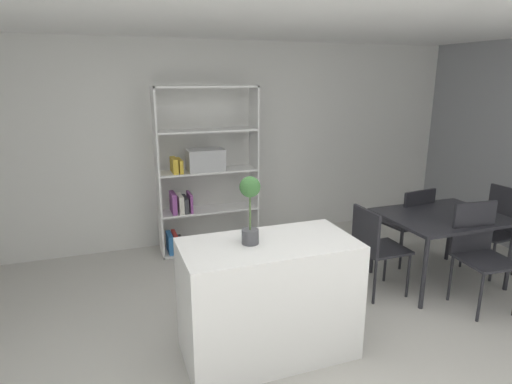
# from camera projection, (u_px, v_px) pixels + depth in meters

# --- Properties ---
(ground_plane) EXTENTS (9.81, 9.81, 0.00)m
(ground_plane) POSITION_uv_depth(u_px,v_px,m) (298.00, 361.00, 3.26)
(ground_plane) COLOR beige
(back_partition) EXTENTS (7.12, 0.06, 2.57)m
(back_partition) POSITION_uv_depth(u_px,v_px,m) (208.00, 144.00, 5.44)
(back_partition) COLOR silver
(back_partition) RESTS_ON ground_plane
(kitchen_island) EXTENTS (1.31, 0.67, 0.93)m
(kitchen_island) POSITION_uv_depth(u_px,v_px,m) (268.00, 299.00, 3.26)
(kitchen_island) COLOR white
(kitchen_island) RESTS_ON ground_plane
(potted_plant_on_island) EXTENTS (0.15, 0.15, 0.51)m
(potted_plant_on_island) POSITION_uv_depth(u_px,v_px,m) (250.00, 204.00, 3.04)
(potted_plant_on_island) COLOR #4C4C51
(potted_plant_on_island) RESTS_ON kitchen_island
(open_bookshelf) EXTENTS (1.23, 0.33, 2.02)m
(open_bookshelf) POSITION_uv_depth(u_px,v_px,m) (201.00, 176.00, 5.15)
(open_bookshelf) COLOR white
(open_bookshelf) RESTS_ON ground_plane
(dining_table) EXTENTS (1.19, 0.93, 0.74)m
(dining_table) POSITION_uv_depth(u_px,v_px,m) (442.00, 221.00, 4.38)
(dining_table) COLOR #232328
(dining_table) RESTS_ON ground_plane
(dining_chair_far) EXTENTS (0.51, 0.50, 0.91)m
(dining_chair_far) POSITION_uv_depth(u_px,v_px,m) (410.00, 219.00, 4.86)
(dining_chair_far) COLOR #232328
(dining_chair_far) RESTS_ON ground_plane
(dining_chair_near) EXTENTS (0.49, 0.49, 0.98)m
(dining_chair_near) POSITION_uv_depth(u_px,v_px,m) (479.00, 246.00, 3.97)
(dining_chair_near) COLOR #232328
(dining_chair_near) RESTS_ON ground_plane
(dining_chair_window_side) EXTENTS (0.44, 0.47, 0.95)m
(dining_chair_window_side) POSITION_uv_depth(u_px,v_px,m) (499.00, 223.00, 4.68)
(dining_chair_window_side) COLOR #232328
(dining_chair_window_side) RESTS_ON ground_plane
(dining_chair_island_side) EXTENTS (0.45, 0.42, 0.90)m
(dining_chair_island_side) POSITION_uv_depth(u_px,v_px,m) (375.00, 243.00, 4.15)
(dining_chair_island_side) COLOR #232328
(dining_chair_island_side) RESTS_ON ground_plane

